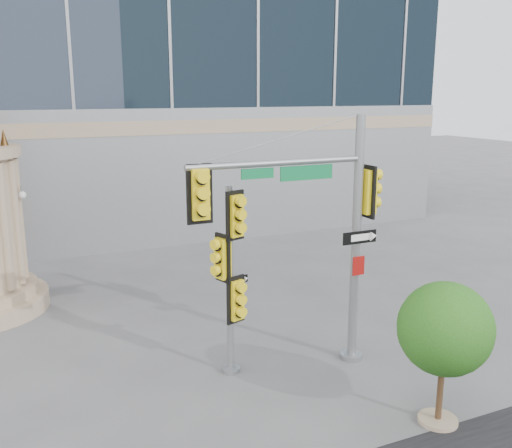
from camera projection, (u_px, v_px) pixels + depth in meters
name	position (u px, v px, depth m)	size (l,w,h in m)	color
ground	(275.00, 410.00, 12.26)	(120.00, 120.00, 0.00)	#545456
main_signal_pole	(318.00, 217.00, 13.35)	(4.80, 0.58, 6.17)	slate
secondary_signal_pole	(231.00, 268.00, 13.23)	(0.86, 0.61, 4.59)	slate
street_tree	(446.00, 332.00, 11.40)	(1.94, 1.90, 3.03)	tan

